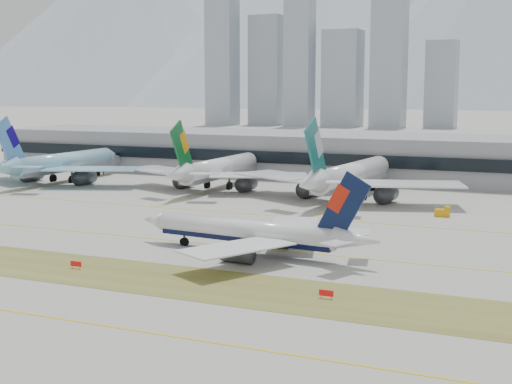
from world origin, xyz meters
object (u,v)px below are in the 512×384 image
at_px(widebody_cathay, 349,177).
at_px(widebody_korean, 60,164).
at_px(taxiing_airliner, 254,233).
at_px(terminal, 354,156).
at_px(widebody_eva, 217,170).

bearing_deg(widebody_cathay, widebody_korean, 95.74).
xyz_separation_m(taxiing_airliner, terminal, (-15.61, 124.60, 3.42)).
relative_size(widebody_cathay, terminal, 0.24).
bearing_deg(widebody_eva, terminal, -32.61).
bearing_deg(widebody_korean, terminal, -56.82).
bearing_deg(widebody_korean, widebody_eva, -82.77).
distance_m(widebody_korean, terminal, 101.02).
bearing_deg(taxiing_airliner, widebody_cathay, -82.27).
relative_size(widebody_korean, widebody_eva, 1.03).
distance_m(widebody_korean, widebody_eva, 55.36).
bearing_deg(taxiing_airliner, terminal, -77.08).
height_order(taxiing_airliner, widebody_korean, widebody_korean).
bearing_deg(widebody_eva, widebody_korean, 96.13).
bearing_deg(terminal, widebody_cathay, -75.87).
height_order(widebody_korean, terminal, widebody_korean).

